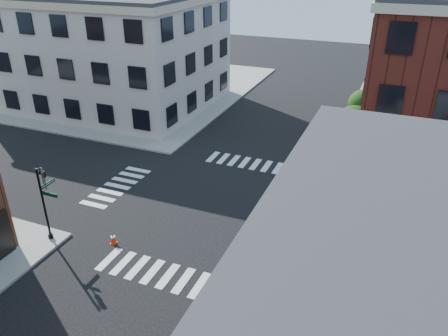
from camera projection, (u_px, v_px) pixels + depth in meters
name	position (u px, v px, depth m)	size (l,w,h in m)	color
ground	(208.00, 206.00, 28.37)	(120.00, 120.00, 0.00)	black
sidewalk_nw	(121.00, 86.00, 52.82)	(30.00, 30.00, 0.15)	gray
building_nw	(104.00, 50.00, 45.57)	(22.00, 16.00, 11.00)	beige
tree_near	(354.00, 125.00, 32.62)	(2.69, 2.69, 4.49)	black
tree_far	(363.00, 105.00, 37.71)	(2.43, 2.43, 4.07)	black
signal_pole	(45.00, 196.00, 23.85)	(1.29, 1.24, 4.60)	black
traffic_cone	(113.00, 238.00, 24.63)	(0.41, 0.41, 0.68)	red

